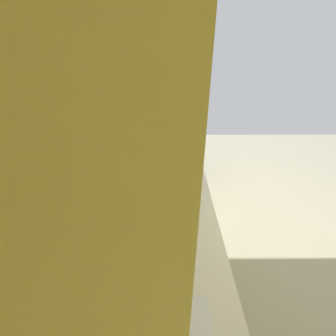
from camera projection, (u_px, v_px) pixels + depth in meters
ground_plane at (287, 245)px, 2.48m from camera, size 6.46×6.46×0.00m
wall_back at (122, 130)px, 1.85m from camera, size 4.16×0.12×2.57m
counter_run at (168, 243)px, 1.91m from camera, size 3.24×0.63×0.91m
upper_cabinets at (141, 45)px, 1.21m from camera, size 2.45×0.33×0.67m
window_back_wall at (63, 320)px, 0.65m from camera, size 0.46×0.02×0.51m
oven_range at (169, 146)px, 3.58m from camera, size 0.61×0.68×1.09m
microwave at (165, 161)px, 1.86m from camera, size 0.48×0.40×0.31m
bowl at (175, 216)px, 1.48m from camera, size 0.16×0.16×0.04m
kettle at (177, 250)px, 1.19m from camera, size 0.15×0.11×0.16m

